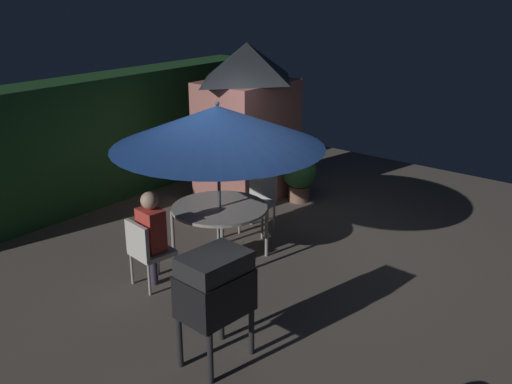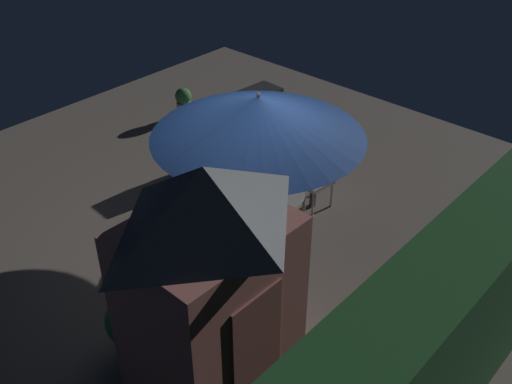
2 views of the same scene
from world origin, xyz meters
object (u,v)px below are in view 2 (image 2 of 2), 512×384
(patio_table, at_px, (258,193))
(chair_near_shed, at_px, (318,175))
(patio_umbrella, at_px, (258,117))
(chair_far_side, at_px, (211,249))
(potted_plant_by_shed, at_px, (133,323))
(person_in_red, at_px, (315,162))
(garden_shed, at_px, (210,283))
(bbq_grill, at_px, (260,109))
(potted_plant_by_grill, at_px, (184,102))

(patio_table, height_order, chair_near_shed, chair_near_shed)
(patio_umbrella, distance_m, chair_near_shed, 1.82)
(chair_far_side, bearing_deg, potted_plant_by_shed, 10.18)
(patio_table, height_order, person_in_red, person_in_red)
(patio_umbrella, height_order, chair_near_shed, patio_umbrella)
(patio_umbrella, height_order, chair_far_side, patio_umbrella)
(chair_near_shed, distance_m, person_in_red, 0.28)
(garden_shed, height_order, bbq_grill, garden_shed)
(bbq_grill, xyz_separation_m, potted_plant_by_grill, (-0.03, -2.01, -0.52))
(garden_shed, xyz_separation_m, patio_table, (-2.21, -1.36, -0.66))
(potted_plant_by_grill, relative_size, person_in_red, 0.49)
(patio_table, height_order, bbq_grill, bbq_grill)
(potted_plant_by_grill, bearing_deg, garden_shed, 50.89)
(potted_plant_by_shed, bearing_deg, person_in_red, -175.00)
(chair_near_shed, bearing_deg, potted_plant_by_grill, -99.41)
(chair_near_shed, bearing_deg, person_in_red, -7.89)
(potted_plant_by_shed, xyz_separation_m, potted_plant_by_grill, (-4.38, -4.05, -0.16))
(chair_near_shed, bearing_deg, chair_far_side, 1.26)
(garden_shed, bearing_deg, patio_table, -148.39)
(garden_shed, distance_m, chair_far_side, 1.79)
(person_in_red, bearing_deg, potted_plant_by_shed, 5.00)
(garden_shed, height_order, chair_near_shed, garden_shed)
(patio_table, relative_size, chair_far_side, 1.46)
(bbq_grill, distance_m, chair_far_side, 3.42)
(garden_shed, height_order, person_in_red, garden_shed)
(potted_plant_by_shed, bearing_deg, garden_shed, 112.17)
(bbq_grill, relative_size, person_in_red, 0.95)
(patio_umbrella, relative_size, person_in_red, 2.25)
(garden_shed, bearing_deg, bbq_grill, -143.75)
(patio_table, height_order, patio_umbrella, patio_umbrella)
(chair_near_shed, relative_size, potted_plant_by_grill, 1.47)
(bbq_grill, relative_size, potted_plant_by_shed, 1.42)
(patio_umbrella, xyz_separation_m, potted_plant_by_grill, (-1.80, -3.57, -1.57))
(patio_table, bearing_deg, bbq_grill, -138.65)
(chair_far_side, relative_size, potted_plant_by_grill, 1.47)
(chair_far_side, relative_size, person_in_red, 0.71)
(bbq_grill, distance_m, potted_plant_by_shed, 4.82)
(chair_far_side, bearing_deg, bbq_grill, -148.60)
(garden_shed, relative_size, chair_far_side, 3.01)
(patio_table, distance_m, person_in_red, 1.11)
(patio_umbrella, bearing_deg, person_in_red, 172.11)
(person_in_red, bearing_deg, garden_shed, 20.10)
(patio_umbrella, height_order, potted_plant_by_shed, patio_umbrella)
(patio_umbrella, bearing_deg, chair_far_side, 10.69)
(potted_plant_by_shed, height_order, person_in_red, person_in_red)
(patio_table, bearing_deg, patio_umbrella, 90.00)
(patio_table, bearing_deg, chair_far_side, 10.69)
(bbq_grill, height_order, chair_far_side, bbq_grill)
(bbq_grill, bearing_deg, chair_near_shed, 71.00)
(bbq_grill, bearing_deg, garden_shed, 36.25)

